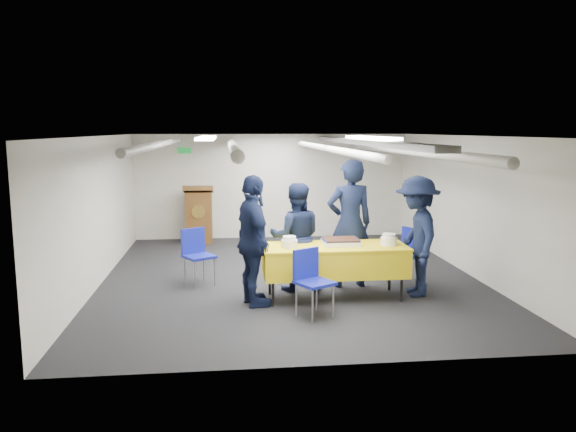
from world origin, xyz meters
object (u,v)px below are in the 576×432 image
object	(u,v)px
sailor_b	(296,237)
sailor_d	(417,236)
chair_near	(311,275)
sailor_c	(253,241)
chair_right	(407,250)
podium	(199,214)
chair_left	(196,250)
sheet_cake	(341,242)
serving_table	(334,260)
sailor_a	(350,223)

from	to	relation	value
sailor_b	sailor_d	xyz separation A→B (m)	(1.71, -0.44, 0.06)
chair_near	sailor_c	size ratio (longest dim) A/B	0.48
chair_right	chair_near	bearing A→B (deg)	-141.55
sailor_b	sailor_d	world-z (taller)	sailor_d
podium	sailor_d	xyz separation A→B (m)	(3.32, -4.21, 0.26)
chair_left	sailor_c	xyz separation A→B (m)	(0.83, -1.20, 0.37)
sailor_c	chair_right	bearing A→B (deg)	-84.96
podium	chair_right	size ratio (longest dim) A/B	1.44
sheet_cake	sailor_c	distance (m)	1.29
sailor_b	sheet_cake	bearing A→B (deg)	149.16
chair_right	chair_left	xyz separation A→B (m)	(-3.28, 0.32, 0.00)
sailor_c	sheet_cake	bearing A→B (deg)	-93.07
chair_near	sheet_cake	bearing A→B (deg)	54.09
chair_near	sailor_b	xyz separation A→B (m)	(-0.05, 1.17, 0.28)
chair_near	chair_right	size ratio (longest dim) A/B	1.00
sheet_cake	sailor_b	bearing A→B (deg)	144.88
chair_near	sailor_d	bearing A→B (deg)	23.83
serving_table	chair_near	bearing A→B (deg)	-122.48
serving_table	podium	size ratio (longest dim) A/B	1.64
sailor_b	sailor_c	xyz separation A→B (m)	(-0.67, -0.68, 0.09)
sailor_c	sailor_d	bearing A→B (deg)	-98.99
serving_table	chair_right	world-z (taller)	chair_right
sailor_b	sailor_a	bearing A→B (deg)	-168.05
serving_table	sheet_cake	xyz separation A→B (m)	(0.10, 0.05, 0.26)
sheet_cake	serving_table	bearing A→B (deg)	-152.59
sailor_c	sailor_d	xyz separation A→B (m)	(2.38, 0.24, -0.03)
sheet_cake	sailor_a	bearing A→B (deg)	65.30
serving_table	podium	bearing A→B (deg)	116.37
sheet_cake	sailor_a	size ratio (longest dim) A/B	0.27
podium	sailor_c	distance (m)	4.56
chair_near	serving_table	bearing A→B (deg)	57.52
chair_left	sailor_c	size ratio (longest dim) A/B	0.48
serving_table	sailor_a	bearing A→B (deg)	59.51
chair_right	chair_left	bearing A→B (deg)	174.44
serving_table	chair_near	world-z (taller)	chair_near
serving_table	sailor_b	world-z (taller)	sailor_b
podium	sailor_c	xyz separation A→B (m)	(0.94, -4.45, 0.29)
serving_table	sheet_cake	world-z (taller)	sheet_cake
serving_table	chair_near	distance (m)	0.83
sailor_b	sailor_d	bearing A→B (deg)	169.88
chair_left	sailor_b	bearing A→B (deg)	-19.16
podium	sailor_b	world-z (taller)	sailor_b
sheet_cake	chair_right	bearing A→B (deg)	27.63
sailor_d	sailor_a	bearing A→B (deg)	-117.67
chair_near	chair_right	bearing A→B (deg)	38.45
sailor_c	sailor_d	size ratio (longest dim) A/B	1.03
sailor_a	chair_right	bearing A→B (deg)	179.44
sheet_cake	podium	xyz separation A→B (m)	(-2.20, 4.19, -0.20)
sailor_a	sailor_b	xyz separation A→B (m)	(-0.84, -0.11, -0.17)
chair_right	sailor_d	xyz separation A→B (m)	(-0.07, -0.64, 0.34)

